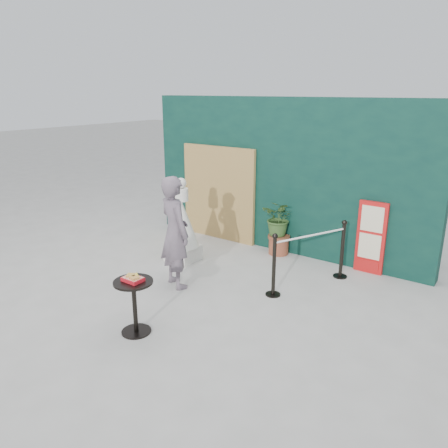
{
  "coord_description": "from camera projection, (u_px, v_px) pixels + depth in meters",
  "views": [
    {
      "loc": [
        4.02,
        -4.39,
        3.14
      ],
      "look_at": [
        0.0,
        1.2,
        1.0
      ],
      "focal_mm": 35.0,
      "sensor_mm": 36.0,
      "label": 1
    }
  ],
  "objects": [
    {
      "name": "bamboo_fence",
      "position": [
        218.0,
        193.0,
        9.34
      ],
      "size": [
        1.8,
        0.08,
        2.0
      ],
      "primitive_type": "cube",
      "color": "tan",
      "rests_on": "ground"
    },
    {
      "name": "cafe_table",
      "position": [
        134.0,
        299.0,
        5.74
      ],
      "size": [
        0.52,
        0.52,
        0.75
      ],
      "color": "black",
      "rests_on": "ground"
    },
    {
      "name": "statue",
      "position": [
        182.0,
        227.0,
        8.18
      ],
      "size": [
        0.62,
        0.62,
        1.6
      ],
      "color": "white",
      "rests_on": "ground"
    },
    {
      "name": "food_basket",
      "position": [
        133.0,
        278.0,
        5.65
      ],
      "size": [
        0.26,
        0.19,
        0.11
      ],
      "color": "red",
      "rests_on": "cafe_table"
    },
    {
      "name": "back_wall",
      "position": [
        282.0,
        176.0,
        8.57
      ],
      "size": [
        6.0,
        0.3,
        3.0
      ],
      "primitive_type": "cube",
      "color": "black",
      "rests_on": "ground"
    },
    {
      "name": "planter",
      "position": [
        279.0,
        223.0,
        8.5
      ],
      "size": [
        0.64,
        0.56,
        1.1
      ],
      "color": "#974031",
      "rests_on": "ground"
    },
    {
      "name": "woman",
      "position": [
        175.0,
        232.0,
        7.03
      ],
      "size": [
        0.79,
        0.66,
        1.85
      ],
      "primitive_type": "imported",
      "rotation": [
        0.0,
        0.0,
        2.76
      ],
      "color": "slate",
      "rests_on": "ground"
    },
    {
      "name": "menu_board",
      "position": [
        371.0,
        238.0,
        7.61
      ],
      "size": [
        0.5,
        0.07,
        1.3
      ],
      "color": "red",
      "rests_on": "ground"
    },
    {
      "name": "stanchion_barrier",
      "position": [
        310.0,
        258.0,
        7.13
      ],
      "size": [
        0.84,
        1.54,
        1.03
      ],
      "color": "black",
      "rests_on": "ground"
    },
    {
      "name": "ground",
      "position": [
        178.0,
        306.0,
        6.58
      ],
      "size": [
        60.0,
        60.0,
        0.0
      ],
      "primitive_type": "plane",
      "color": "#ADAAA5",
      "rests_on": "ground"
    }
  ]
}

